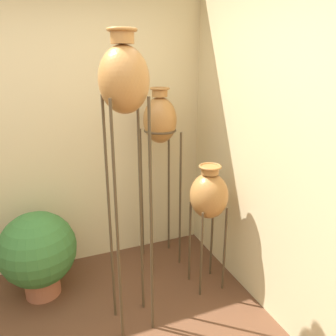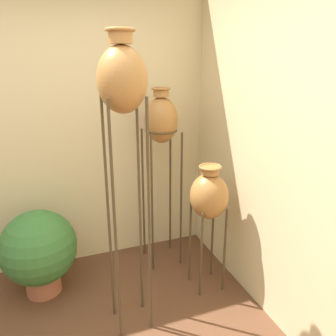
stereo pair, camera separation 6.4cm
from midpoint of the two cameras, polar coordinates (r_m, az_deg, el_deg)
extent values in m
cube|color=beige|center=(3.13, -24.28, 5.86)|extent=(7.32, 0.06, 2.70)
cube|color=beige|center=(2.16, 25.23, 0.77)|extent=(0.06, 7.32, 2.70)
cylinder|color=#473823|center=(2.21, -9.67, -10.97)|extent=(0.02, 0.02, 1.73)
cylinder|color=#473823|center=(2.26, -3.79, -10.02)|extent=(0.02, 0.02, 1.73)
cylinder|color=#473823|center=(2.42, -10.91, -8.41)|extent=(0.02, 0.02, 1.73)
cylinder|color=#473823|center=(2.46, -5.53, -7.60)|extent=(0.02, 0.02, 1.73)
torus|color=#473823|center=(2.09, -8.46, 12.39)|extent=(0.24, 0.24, 0.02)
ellipsoid|color=#A87038|center=(2.08, -8.58, 14.92)|extent=(0.31, 0.31, 0.41)
cylinder|color=#A87038|center=(2.08, -8.92, 21.64)|extent=(0.14, 0.14, 0.08)
torus|color=#A87038|center=(2.08, -8.97, 22.71)|extent=(0.18, 0.18, 0.02)
cylinder|color=#473823|center=(3.01, -3.52, -6.73)|extent=(0.02, 0.02, 1.33)
cylinder|color=#473823|center=(3.10, 1.54, -5.90)|extent=(0.02, 0.02, 1.33)
cylinder|color=#473823|center=(3.26, -5.14, -4.74)|extent=(0.02, 0.02, 1.33)
cylinder|color=#473823|center=(3.35, -0.42, -4.04)|extent=(0.02, 0.02, 1.33)
torus|color=#473823|center=(2.98, -2.02, 6.54)|extent=(0.29, 0.29, 0.02)
ellipsoid|color=#A87038|center=(2.96, -2.04, 8.30)|extent=(0.30, 0.30, 0.41)
cylinder|color=#A87038|center=(2.93, -2.10, 12.98)|extent=(0.14, 0.14, 0.07)
torus|color=#A87038|center=(2.92, -2.10, 13.68)|extent=(0.18, 0.18, 0.02)
cylinder|color=#473823|center=(2.83, 5.16, -14.91)|extent=(0.02, 0.02, 0.78)
cylinder|color=#473823|center=(2.92, 9.18, -13.90)|extent=(0.02, 0.02, 0.78)
cylinder|color=#473823|center=(3.00, 3.19, -12.79)|extent=(0.02, 0.02, 0.78)
cylinder|color=#473823|center=(3.09, 7.02, -11.92)|extent=(0.02, 0.02, 0.78)
torus|color=#473823|center=(2.77, 6.41, -6.46)|extent=(0.23, 0.23, 0.02)
ellipsoid|color=#A87038|center=(2.74, 6.47, -4.80)|extent=(0.32, 0.32, 0.39)
cylinder|color=#A87038|center=(2.66, 6.64, -0.36)|extent=(0.14, 0.14, 0.06)
torus|color=#A87038|center=(2.65, 6.66, 0.25)|extent=(0.19, 0.19, 0.02)
cylinder|color=#B26647|center=(3.20, -21.57, -18.17)|extent=(0.29, 0.29, 0.20)
torus|color=#B26647|center=(3.14, -21.79, -16.67)|extent=(0.32, 0.32, 0.02)
sphere|color=#387033|center=(3.02, -22.33, -12.94)|extent=(0.63, 0.63, 0.63)
camera|label=1|loc=(0.03, -90.70, -0.23)|focal=35.00mm
camera|label=2|loc=(0.03, 89.30, 0.23)|focal=35.00mm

